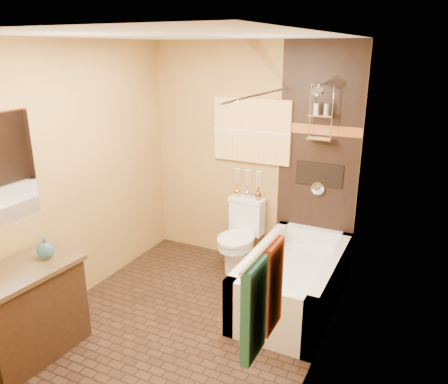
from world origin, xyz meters
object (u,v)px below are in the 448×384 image
Objects in this scene: sunset_painting at (252,131)px; bathtub at (293,285)px; toilet at (240,236)px; vanity at (26,312)px.

bathtub is at bearing -43.08° from sunset_painting.
bathtub is at bearing -28.52° from toilet.
vanity is (-0.95, -2.37, -1.16)m from sunset_painting.
toilet is (-0.78, 0.46, 0.18)m from bathtub.
sunset_painting is at bearing 92.19° from toilet.
bathtub is 0.92m from toilet.
toilet reaches higher than bathtub.
vanity is at bearing -111.79° from sunset_painting.
bathtub is at bearing 47.28° from vanity.
vanity is (-1.72, -1.65, 0.17)m from bathtub.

